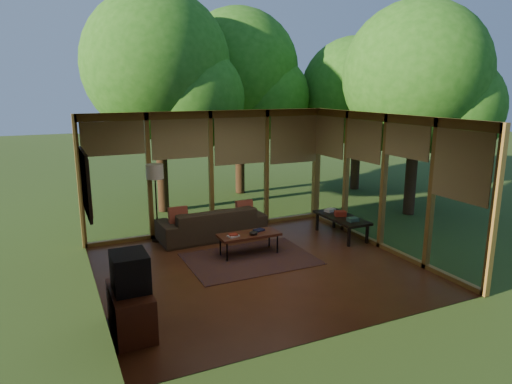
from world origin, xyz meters
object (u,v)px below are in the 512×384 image
media_cabinet (131,310)px  coffee_table (249,235)px  television (130,272)px  floor_lamp (155,176)px  side_console (341,218)px  sofa (212,223)px

media_cabinet → coffee_table: (2.60, 1.97, 0.09)m
television → coffee_table: size_ratio=0.46×
floor_lamp → media_cabinet: bearing=-108.3°
side_console → coffee_table: bearing=-176.2°
floor_lamp → coffee_table: size_ratio=1.38×
coffee_table → sofa: bearing=103.7°
television → sofa: bearing=55.1°
media_cabinet → television: size_ratio=1.82×
side_console → media_cabinet: bearing=-156.5°
sofa → side_console: 2.82m
television → side_console: 5.31m
television → floor_lamp: size_ratio=0.33×
media_cabinet → coffee_table: media_cabinet is taller
sofa → media_cabinet: 3.97m
sofa → television: (-2.27, -3.25, 0.52)m
side_console → television: bearing=-156.4°
side_console → floor_lamp: bearing=159.2°
media_cabinet → floor_lamp: 3.88m
floor_lamp → side_console: (3.70, -1.41, -1.00)m
sofa → television: bearing=52.9°
media_cabinet → television: bearing=0.0°
television → media_cabinet: bearing=180.0°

